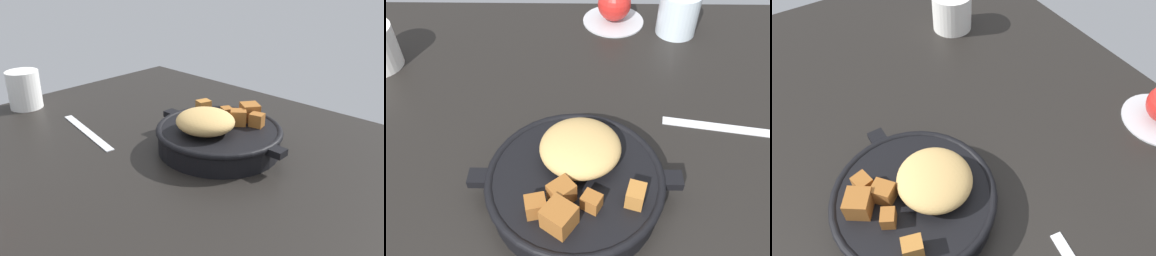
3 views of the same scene
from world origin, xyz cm
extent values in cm
cube|color=black|center=(0.00, 0.00, -1.20)|extent=(117.09, 85.01, 2.40)
cylinder|color=black|center=(5.13, -9.29, 2.14)|extent=(22.27, 22.27, 4.28)
torus|color=black|center=(5.13, -9.29, 3.93)|extent=(23.02, 23.02, 1.20)
cube|color=black|center=(17.48, -9.29, 3.63)|extent=(2.64, 2.40, 1.20)
cube|color=black|center=(-7.21, -9.29, 3.63)|extent=(2.64, 2.40, 1.20)
ellipsoid|color=tan|center=(5.76, -6.24, 6.28)|extent=(10.53, 10.24, 4.01)
cube|color=#935623|center=(3.60, -12.84, 5.69)|extent=(3.71, 3.65, 2.83)
cube|color=#A86B2D|center=(12.33, -13.01, 5.55)|extent=(2.73, 3.04, 2.54)
cube|color=#935623|center=(7.14, -13.83, 5.36)|extent=(2.78, 2.65, 2.17)
cube|color=#935623|center=(0.70, -14.62, 5.49)|extent=(2.83, 2.60, 2.42)
cube|color=#935623|center=(3.49, -16.25, 5.87)|extent=(4.55, 4.51, 3.18)
cylinder|color=#B7BABF|center=(12.33, 34.89, 0.30)|extent=(12.78, 12.78, 0.60)
sphere|color=red|center=(12.33, 34.89, 4.01)|extent=(6.82, 6.82, 6.82)
cube|color=silver|center=(29.30, 3.35, 0.18)|extent=(21.31, 5.11, 0.36)
cylinder|color=silver|center=(24.75, 31.06, 4.15)|extent=(7.96, 7.96, 8.30)
camera|label=1|loc=(-37.05, 41.77, 32.74)|focal=37.16mm
camera|label=2|loc=(5.92, -39.47, 44.24)|focal=36.77mm
camera|label=3|loc=(31.15, -17.63, 48.55)|focal=34.79mm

